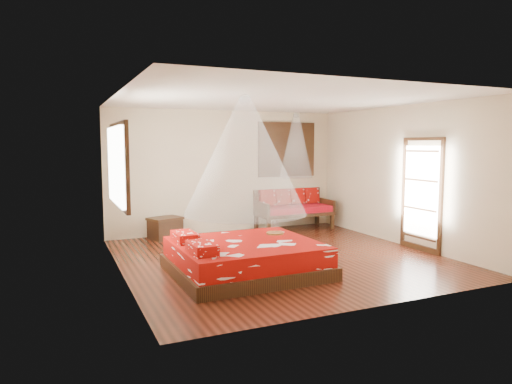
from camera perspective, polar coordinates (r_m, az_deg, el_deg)
room at (r=8.10m, az=3.00°, el=1.52°), size 5.54×5.54×2.84m
bed at (r=7.25m, az=-1.49°, el=-8.19°), size 2.28×2.07×0.65m
daybed at (r=11.01m, az=4.62°, el=-1.90°), size 1.81×0.81×0.95m
storage_chest at (r=10.04m, az=-11.28°, el=-4.41°), size 0.81×0.71×0.47m
shutter_panel at (r=11.21m, az=3.86°, el=5.32°), size 1.52×0.06×1.32m
window_left at (r=7.47m, az=-16.64°, el=3.21°), size 0.10×1.74×1.34m
glazed_door at (r=9.22m, az=19.97°, el=-0.35°), size 0.08×1.02×2.16m
wine_tray at (r=7.83m, az=2.39°, el=-4.80°), size 0.30×0.30×0.24m
mosquito_net_main at (r=7.04m, az=-1.36°, el=4.53°), size 1.91×1.91×1.80m
mosquito_net_daybed at (r=10.79m, az=5.03°, el=5.81°), size 0.77×0.77×1.50m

